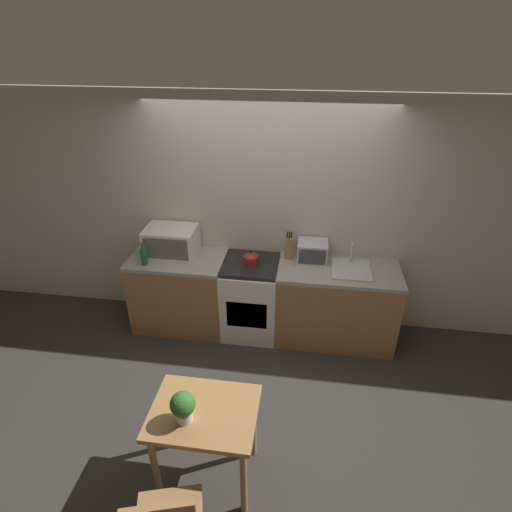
{
  "coord_description": "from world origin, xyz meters",
  "views": [
    {
      "loc": [
        0.46,
        -3.0,
        3.09
      ],
      "look_at": [
        -0.05,
        0.55,
        1.05
      ],
      "focal_mm": 28.0,
      "sensor_mm": 36.0,
      "label": 1
    }
  ],
  "objects_px": {
    "dining_table": "(205,422)",
    "microwave": "(171,241)",
    "stove_range": "(251,297)",
    "bottle": "(144,256)",
    "kettle": "(251,258)",
    "toaster_oven": "(312,251)"
  },
  "relations": [
    {
      "from": "stove_range",
      "to": "toaster_oven",
      "type": "height_order",
      "value": "toaster_oven"
    },
    {
      "from": "dining_table",
      "to": "stove_range",
      "type": "bearing_deg",
      "value": 88.15
    },
    {
      "from": "bottle",
      "to": "dining_table",
      "type": "height_order",
      "value": "bottle"
    },
    {
      "from": "stove_range",
      "to": "toaster_oven",
      "type": "xyz_separation_m",
      "value": [
        0.65,
        0.16,
        0.56
      ]
    },
    {
      "from": "microwave",
      "to": "stove_range",
      "type": "bearing_deg",
      "value": -5.8
    },
    {
      "from": "microwave",
      "to": "bottle",
      "type": "xyz_separation_m",
      "value": [
        -0.22,
        -0.27,
        -0.06
      ]
    },
    {
      "from": "stove_range",
      "to": "kettle",
      "type": "distance_m",
      "value": 0.52
    },
    {
      "from": "stove_range",
      "to": "bottle",
      "type": "bearing_deg",
      "value": -170.74
    },
    {
      "from": "microwave",
      "to": "toaster_oven",
      "type": "relative_size",
      "value": 1.73
    },
    {
      "from": "kettle",
      "to": "toaster_oven",
      "type": "xyz_separation_m",
      "value": [
        0.64,
        0.16,
        0.04
      ]
    },
    {
      "from": "toaster_oven",
      "to": "dining_table",
      "type": "relative_size",
      "value": 0.42
    },
    {
      "from": "stove_range",
      "to": "bottle",
      "type": "distance_m",
      "value": 1.26
    },
    {
      "from": "stove_range",
      "to": "kettle",
      "type": "bearing_deg",
      "value": -34.97
    },
    {
      "from": "toaster_oven",
      "to": "dining_table",
      "type": "bearing_deg",
      "value": -109.83
    },
    {
      "from": "stove_range",
      "to": "dining_table",
      "type": "xyz_separation_m",
      "value": [
        -0.06,
        -1.81,
        0.17
      ]
    },
    {
      "from": "kettle",
      "to": "toaster_oven",
      "type": "distance_m",
      "value": 0.67
    },
    {
      "from": "microwave",
      "to": "dining_table",
      "type": "height_order",
      "value": "microwave"
    },
    {
      "from": "bottle",
      "to": "dining_table",
      "type": "xyz_separation_m",
      "value": [
        1.06,
        -1.63,
        -0.38
      ]
    },
    {
      "from": "kettle",
      "to": "dining_table",
      "type": "distance_m",
      "value": 1.84
    },
    {
      "from": "dining_table",
      "to": "microwave",
      "type": "bearing_deg",
      "value": 113.87
    },
    {
      "from": "bottle",
      "to": "kettle",
      "type": "bearing_deg",
      "value": 9.03
    },
    {
      "from": "bottle",
      "to": "toaster_oven",
      "type": "bearing_deg",
      "value": 10.85
    }
  ]
}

